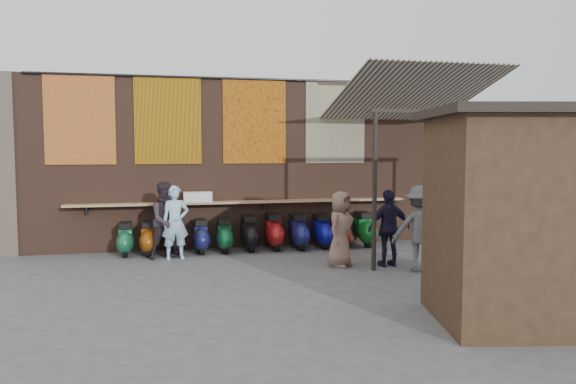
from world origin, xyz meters
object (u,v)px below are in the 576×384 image
object	(u,v)px
scooter_stool_6	(274,232)
scooter_stool_8	(322,231)
scooter_stool_1	(148,238)
scooter_stool_9	(342,232)
shopper_grey	(420,229)
scooter_stool_2	(176,237)
shopper_tan	(341,229)
scooter_stool_3	(201,236)
diner_right	(167,220)
shopper_navy	(389,228)
scooter_stool_7	(298,232)
market_stall	(535,221)
scooter_stool_5	(249,233)
shelf_box	(198,197)
scooter_stool_10	(364,229)
scooter_stool_0	(126,239)
scooter_stool_4	(224,236)
diner_left	(175,222)

from	to	relation	value
scooter_stool_6	scooter_stool_8	xyz separation A→B (m)	(1.16, -0.04, -0.02)
scooter_stool_1	scooter_stool_9	distance (m)	4.51
shopper_grey	scooter_stool_2	bearing A→B (deg)	-14.86
shopper_tan	scooter_stool_3	bearing A→B (deg)	97.80
scooter_stool_3	scooter_stool_8	world-z (taller)	scooter_stool_8
diner_right	shopper_navy	size ratio (longest dim) A/B	1.07
scooter_stool_2	shopper_navy	distance (m)	4.73
scooter_stool_7	scooter_stool_6	bearing A→B (deg)	171.82
scooter_stool_9	shopper_grey	xyz separation A→B (m)	(0.60, -2.90, 0.46)
scooter_stool_8	shopper_navy	distance (m)	2.46
scooter_stool_2	shopper_navy	bearing A→B (deg)	-29.19
shopper_grey	market_stall	distance (m)	3.28
scooter_stool_6	shopper_grey	bearing A→B (deg)	-52.16
scooter_stool_3	scooter_stool_5	size ratio (longest dim) A/B	0.94
shelf_box	diner_right	bearing A→B (deg)	-131.86
scooter_stool_10	scooter_stool_8	bearing A→B (deg)	177.14
scooter_stool_6	scooter_stool_10	world-z (taller)	scooter_stool_6
scooter_stool_0	scooter_stool_4	distance (m)	2.17
scooter_stool_3	scooter_stool_5	world-z (taller)	scooter_stool_5
diner_right	scooter_stool_6	bearing A→B (deg)	-11.56
scooter_stool_3	scooter_stool_9	size ratio (longest dim) A/B	1.03
scooter_stool_8	scooter_stool_7	bearing A→B (deg)	-175.93
scooter_stool_0	scooter_stool_6	size ratio (longest dim) A/B	0.87
shopper_navy	diner_right	bearing A→B (deg)	-26.97
scooter_stool_5	shopper_tan	distance (m)	2.63
scooter_stool_4	scooter_stool_8	world-z (taller)	scooter_stool_8
diner_left	shopper_tan	xyz separation A→B (m)	(3.19, -1.50, -0.03)
shopper_tan	scooter_stool_9	bearing A→B (deg)	27.25
shopper_grey	scooter_stool_8	bearing A→B (deg)	-51.40
scooter_stool_4	scooter_stool_7	xyz separation A→B (m)	(1.74, -0.01, 0.03)
scooter_stool_2	scooter_stool_5	distance (m)	1.67
scooter_stool_3	market_stall	bearing A→B (deg)	-56.58
scooter_stool_8	diner_right	distance (m)	3.66
diner_left	scooter_stool_8	bearing A→B (deg)	1.99
scooter_stool_5	scooter_stool_10	xyz separation A→B (m)	(2.78, -0.08, 0.01)
scooter_stool_3	shopper_navy	world-z (taller)	shopper_navy
scooter_stool_8	scooter_stool_10	size ratio (longest dim) A/B	0.96
shelf_box	scooter_stool_1	bearing A→B (deg)	-164.74
diner_right	scooter_stool_1	bearing A→B (deg)	105.06
scooter_stool_6	scooter_stool_7	size ratio (longest dim) A/B	1.02
shopper_navy	scooter_stool_7	bearing A→B (deg)	-64.49
scooter_stool_6	scooter_stool_3	bearing A→B (deg)	-178.23
diner_left	shopper_navy	xyz separation A→B (m)	(4.14, -1.71, -0.02)
scooter_stool_8	shopper_grey	xyz separation A→B (m)	(1.11, -2.88, 0.43)
scooter_stool_9	diner_left	distance (m)	4.01
scooter_stool_8	market_stall	size ratio (longest dim) A/B	0.30
scooter_stool_3	shopper_tan	world-z (taller)	shopper_tan
scooter_stool_1	scooter_stool_2	bearing A→B (deg)	-0.96
diner_left	diner_right	xyz separation A→B (m)	(-0.17, 0.10, 0.04)
shelf_box	diner_right	size ratio (longest dim) A/B	0.39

